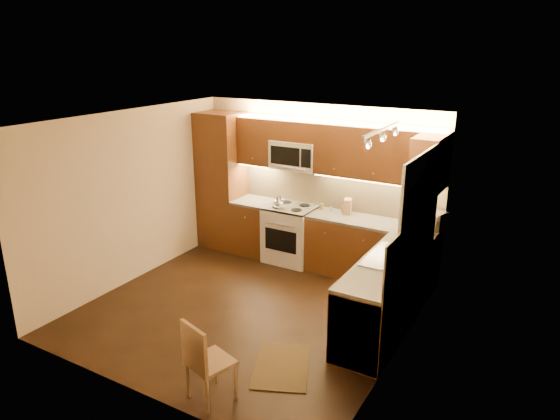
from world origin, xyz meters
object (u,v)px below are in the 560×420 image
Objects in this scene: sink at (391,252)px; dining_chair at (211,360)px; stove at (291,234)px; kettle at (279,202)px; microwave at (296,155)px; toaster_oven at (428,220)px; soap_bottle at (416,245)px; knife_block at (348,206)px.

sink is 0.98× the size of dining_chair.
kettle is (-0.12, -0.18, 0.56)m from stove.
microwave reaches higher than toaster_oven.
kettle is 3.43m from dining_chair.
microwave is 2.52m from soap_bottle.
knife_block reaches higher than soap_bottle.
microwave reaches higher than knife_block.
toaster_oven is at bearing 120.88° from soap_bottle.
stove is 4.54× the size of soap_bottle.
kettle reaches higher than sink.
toaster_oven is (0.11, 1.24, 0.06)m from sink.
soap_bottle reaches higher than dining_chair.
microwave is 3.79× the size of kettle.
sink is at bearing -73.53° from toaster_oven.
dining_chair is (0.97, -3.38, -0.02)m from stove.
soap_bottle is (0.10, -0.94, -0.03)m from toaster_oven.
dining_chair is at bearing -102.73° from knife_block.
toaster_oven is 3.71m from dining_chair.
sink is at bearing -32.21° from microwave.
microwave reaches higher than stove.
microwave reaches higher than sink.
soap_bottle is (1.32, -0.99, -0.01)m from knife_block.
stove is 1.07× the size of sink.
dining_chair is at bearing -73.93° from stove.
microwave is at bearing 90.00° from stove.
knife_block is 0.26× the size of dining_chair.
soap_bottle is at bearing -16.67° from kettle.
sink is 3.70× the size of knife_block.
dining_chair is at bearing -91.47° from soap_bottle.
kettle is at bearing 155.99° from sink.
microwave is (0.00, 0.14, 1.26)m from stove.
microwave is at bearing 122.75° from dining_chair.
soap_bottle is (2.33, -0.65, -0.02)m from kettle.
toaster_oven reaches higher than sink.
sink is 1.24m from toaster_oven.
microwave reaches higher than soap_bottle.
toaster_oven reaches higher than stove.
toaster_oven is at bearing 84.94° from sink.
sink is 2.32m from kettle.
stove is 1.05× the size of dining_chair.
sink is at bearing 82.71° from dining_chair.
sink is at bearing -63.21° from knife_block.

